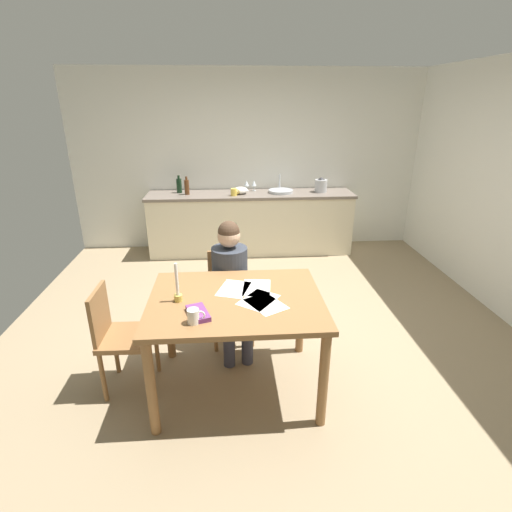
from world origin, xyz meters
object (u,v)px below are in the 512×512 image
(person_seated, at_px, (231,279))
(mixing_bowl, at_px, (240,190))
(dining_table, at_px, (236,311))
(candlestick, at_px, (178,291))
(wine_glass_by_kettle, at_px, (247,184))
(teacup_on_counter, at_px, (234,192))
(stovetop_kettle, at_px, (321,185))
(coffee_mug, at_px, (194,316))
(chair_at_table, at_px, (229,292))
(wine_glass_near_sink, at_px, (254,183))
(bottle_vinegar, at_px, (187,187))
(chair_side_empty, at_px, (119,334))
(sink_unit, at_px, (281,191))
(bottle_oil, at_px, (179,185))
(book_magazine, at_px, (198,313))

(person_seated, xyz_separation_m, mixing_bowl, (0.17, 2.43, 0.27))
(dining_table, distance_m, candlestick, 0.46)
(wine_glass_by_kettle, xyz_separation_m, teacup_on_counter, (-0.19, -0.30, -0.06))
(candlestick, height_order, stovetop_kettle, stovetop_kettle)
(coffee_mug, distance_m, stovetop_kettle, 3.74)
(person_seated, bearing_deg, wine_glass_by_kettle, 84.14)
(dining_table, bearing_deg, candlestick, -178.00)
(chair_at_table, height_order, stovetop_kettle, stovetop_kettle)
(mixing_bowl, xyz_separation_m, wine_glass_near_sink, (0.21, 0.18, 0.06))
(person_seated, distance_m, bottle_vinegar, 2.52)
(dining_table, relative_size, person_seated, 1.07)
(chair_at_table, relative_size, bottle_vinegar, 3.32)
(mixing_bowl, bearing_deg, dining_table, -92.65)
(mixing_bowl, bearing_deg, person_seated, -94.00)
(stovetop_kettle, bearing_deg, teacup_on_counter, -173.31)
(bottle_vinegar, distance_m, wine_glass_near_sink, 0.99)
(chair_side_empty, height_order, mixing_bowl, mixing_bowl)
(chair_side_empty, bearing_deg, coffee_mug, -32.49)
(dining_table, height_order, sink_unit, sink_unit)
(coffee_mug, distance_m, bottle_oil, 3.51)
(bottle_oil, relative_size, teacup_on_counter, 1.99)
(sink_unit, relative_size, wine_glass_by_kettle, 2.34)
(person_seated, distance_m, book_magazine, 0.87)
(bottle_vinegar, height_order, wine_glass_by_kettle, bottle_vinegar)
(chair_at_table, distance_m, wine_glass_by_kettle, 2.53)
(sink_unit, distance_m, bottle_vinegar, 1.36)
(candlestick, bearing_deg, book_magazine, -53.98)
(dining_table, height_order, chair_side_empty, chair_side_empty)
(person_seated, distance_m, stovetop_kettle, 2.82)
(chair_side_empty, xyz_separation_m, teacup_on_counter, (0.95, 2.83, 0.47))
(bottle_oil, bearing_deg, book_magazine, -81.79)
(candlestick, height_order, book_magazine, candlestick)
(coffee_mug, distance_m, candlestick, 0.34)
(book_magazine, height_order, bottle_oil, bottle_oil)
(coffee_mug, bearing_deg, mixing_bowl, 82.86)
(chair_at_table, bearing_deg, dining_table, -86.22)
(chair_at_table, xyz_separation_m, candlestick, (-0.37, -0.75, 0.41))
(person_seated, distance_m, sink_unit, 2.59)
(person_seated, relative_size, book_magazine, 5.22)
(dining_table, relative_size, bottle_vinegar, 4.98)
(candlestick, xyz_separation_m, sink_unit, (1.15, 3.07, 0.04))
(book_magazine, bearing_deg, chair_at_table, 59.08)
(chair_side_empty, height_order, candlestick, candlestick)
(sink_unit, relative_size, teacup_on_counter, 2.84)
(mixing_bowl, bearing_deg, sink_unit, 3.33)
(stovetop_kettle, relative_size, wine_glass_near_sink, 1.43)
(coffee_mug, distance_m, mixing_bowl, 3.37)
(chair_side_empty, relative_size, wine_glass_near_sink, 5.60)
(stovetop_kettle, bearing_deg, chair_at_table, -120.69)
(mixing_bowl, distance_m, wine_glass_by_kettle, 0.21)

